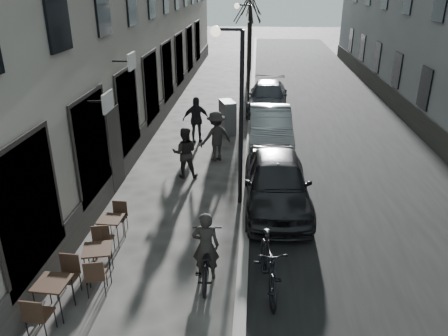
# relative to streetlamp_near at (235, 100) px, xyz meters

# --- Properties ---
(road) EXTENTS (7.30, 60.00, 0.00)m
(road) POSITION_rel_streetlamp_near_xyz_m (4.02, 10.00, -3.16)
(road) COLOR black
(road) RESTS_ON ground
(kerb) EXTENTS (0.25, 60.00, 0.12)m
(kerb) POSITION_rel_streetlamp_near_xyz_m (0.37, 10.00, -3.10)
(kerb) COLOR gray
(kerb) RESTS_ON ground
(streetlamp_near) EXTENTS (0.90, 0.28, 5.09)m
(streetlamp_near) POSITION_rel_streetlamp_near_xyz_m (0.00, 0.00, 0.00)
(streetlamp_near) COLOR black
(streetlamp_near) RESTS_ON ground
(streetlamp_far) EXTENTS (0.90, 0.28, 5.09)m
(streetlamp_far) POSITION_rel_streetlamp_near_xyz_m (0.00, 12.00, 0.00)
(streetlamp_far) COLOR black
(streetlamp_far) RESTS_ON ground
(tree_near) EXTENTS (2.40, 2.40, 5.70)m
(tree_near) POSITION_rel_streetlamp_near_xyz_m (0.07, 15.00, 1.50)
(tree_near) COLOR black
(tree_near) RESTS_ON ground
(tree_far) EXTENTS (2.40, 2.40, 5.70)m
(tree_far) POSITION_rel_streetlamp_near_xyz_m (0.07, 21.00, 1.50)
(tree_far) COLOR black
(tree_far) RESTS_ON ground
(bistro_set_a) EXTENTS (0.66, 1.56, 0.91)m
(bistro_set_a) POSITION_rel_streetlamp_near_xyz_m (-3.30, -5.05, -2.69)
(bistro_set_a) COLOR black
(bistro_set_a) RESTS_ON ground
(bistro_set_b) EXTENTS (0.75, 1.56, 0.89)m
(bistro_set_b) POSITION_rel_streetlamp_near_xyz_m (-2.82, -3.84, -2.70)
(bistro_set_b) COLOR black
(bistro_set_b) RESTS_ON ground
(bistro_set_c) EXTENTS (0.60, 1.42, 0.83)m
(bistro_set_c) POSITION_rel_streetlamp_near_xyz_m (-2.97, -2.44, -2.73)
(bistro_set_c) COLOR black
(bistro_set_c) RESTS_ON ground
(sign_board) EXTENTS (0.43, 0.61, 0.97)m
(sign_board) POSITION_rel_streetlamp_near_xyz_m (-3.83, -5.05, -2.77)
(sign_board) COLOR black
(sign_board) RESTS_ON ground
(utility_cabinet) EXTENTS (0.83, 1.08, 1.43)m
(utility_cabinet) POSITION_rel_streetlamp_near_xyz_m (-0.63, 6.43, -2.44)
(utility_cabinet) COLOR #5B5C5E
(utility_cabinet) RESTS_ON ground
(bicycle) EXTENTS (0.75, 1.94, 1.00)m
(bicycle) POSITION_rel_streetlamp_near_xyz_m (-0.44, -3.66, -2.66)
(bicycle) COLOR black
(bicycle) RESTS_ON ground
(cyclist_rider) EXTENTS (0.62, 0.42, 1.64)m
(cyclist_rider) POSITION_rel_streetlamp_near_xyz_m (-0.44, -3.66, -2.34)
(cyclist_rider) COLOR black
(cyclist_rider) RESTS_ON ground
(pedestrian_near) EXTENTS (0.91, 0.74, 1.74)m
(pedestrian_near) POSITION_rel_streetlamp_near_xyz_m (-1.75, 1.74, -2.29)
(pedestrian_near) COLOR black
(pedestrian_near) RESTS_ON ground
(pedestrian_mid) EXTENTS (1.38, 1.22, 1.85)m
(pedestrian_mid) POSITION_rel_streetlamp_near_xyz_m (-0.84, 3.30, -2.23)
(pedestrian_mid) COLOR #272422
(pedestrian_mid) RESTS_ON ground
(pedestrian_far) EXTENTS (1.19, 0.77, 1.88)m
(pedestrian_far) POSITION_rel_streetlamp_near_xyz_m (-1.84, 5.27, -2.22)
(pedestrian_far) COLOR black
(pedestrian_far) RESTS_ON ground
(car_near) EXTENTS (2.00, 4.68, 1.58)m
(car_near) POSITION_rel_streetlamp_near_xyz_m (1.24, -0.14, -2.37)
(car_near) COLOR black
(car_near) RESTS_ON ground
(car_mid) EXTENTS (1.69, 4.64, 1.52)m
(car_mid) POSITION_rel_streetlamp_near_xyz_m (1.17, 4.98, -2.40)
(car_mid) COLOR gray
(car_mid) RESTS_ON ground
(car_far) EXTENTS (2.24, 4.92, 1.39)m
(car_far) POSITION_rel_streetlamp_near_xyz_m (1.17, 10.19, -2.46)
(car_far) COLOR #33363D
(car_far) RESTS_ON ground
(moped) EXTENTS (0.85, 2.16, 1.26)m
(moped) POSITION_rel_streetlamp_near_xyz_m (0.93, -4.00, -2.53)
(moped) COLOR black
(moped) RESTS_ON ground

